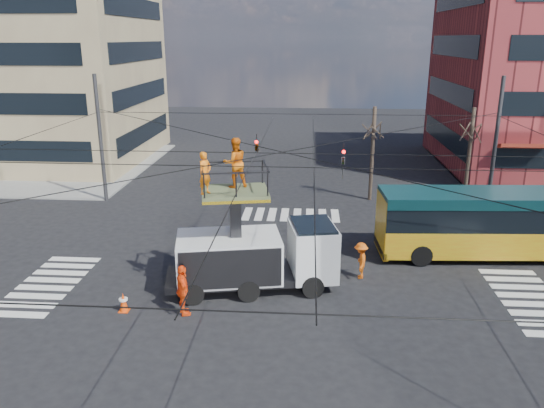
{
  "coord_description": "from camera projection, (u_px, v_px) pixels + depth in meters",
  "views": [
    {
      "loc": [
        1.02,
        -19.85,
        10.08
      ],
      "look_at": [
        -0.61,
        2.81,
        2.92
      ],
      "focal_mm": 35.0,
      "sensor_mm": 36.0,
      "label": 1
    }
  ],
  "objects": [
    {
      "name": "overhead_network",
      "position": [
        281.0,
        190.0,
        21.08
      ],
      "size": [
        24.24,
        24.24,
        8.0
      ],
      "color": "#2D2D30",
      "rests_on": "ground"
    },
    {
      "name": "crosswalks",
      "position": [
        282.0,
        291.0,
        21.98
      ],
      "size": [
        22.4,
        22.4,
        0.02
      ],
      "primitive_type": null,
      "color": "silver",
      "rests_on": "ground"
    },
    {
      "name": "tree_a",
      "position": [
        374.0,
        129.0,
        33.09
      ],
      "size": [
        2.0,
        2.0,
        6.0
      ],
      "color": "#382B21",
      "rests_on": "ground"
    },
    {
      "name": "ground",
      "position": [
        282.0,
        292.0,
        21.98
      ],
      "size": [
        120.0,
        120.0,
        0.0
      ],
      "primitive_type": "plane",
      "color": "black",
      "rests_on": "ground"
    },
    {
      "name": "worker_ground",
      "position": [
        183.0,
        290.0,
        19.89
      ],
      "size": [
        0.93,
        1.27,
        2.01
      ],
      "primitive_type": "imported",
      "rotation": [
        0.0,
        0.0,
        1.99
      ],
      "color": "#FF4910",
      "rests_on": "ground"
    },
    {
      "name": "utility_truck",
      "position": [
        255.0,
        242.0,
        21.78
      ],
      "size": [
        7.31,
        3.71,
        6.31
      ],
      "rotation": [
        0.0,
        0.0,
        0.2
      ],
      "color": "black",
      "rests_on": "ground"
    },
    {
      "name": "flagger",
      "position": [
        361.0,
        260.0,
        23.03
      ],
      "size": [
        0.65,
        1.08,
        1.63
      ],
      "primitive_type": "imported",
      "rotation": [
        0.0,
        0.0,
        -1.61
      ],
      "color": "#E6590E",
      "rests_on": "ground"
    },
    {
      "name": "traffic_cone",
      "position": [
        123.0,
        302.0,
        20.32
      ],
      "size": [
        0.36,
        0.36,
        0.77
      ],
      "primitive_type": "cone",
      "color": "#D93D09",
      "rests_on": "ground"
    },
    {
      "name": "sidewalk_nw",
      "position": [
        40.0,
        165.0,
        43.38
      ],
      "size": [
        18.0,
        18.0,
        0.12
      ],
      "primitive_type": "cube",
      "color": "slate",
      "rests_on": "ground"
    },
    {
      "name": "city_bus",
      "position": [
        502.0,
        222.0,
        25.07
      ],
      "size": [
        11.67,
        3.28,
        3.2
      ],
      "rotation": [
        0.0,
        0.0,
        0.06
      ],
      "color": "orange",
      "rests_on": "ground"
    },
    {
      "name": "tree_b",
      "position": [
        472.0,
        130.0,
        32.68
      ],
      "size": [
        2.0,
        2.0,
        6.0
      ],
      "color": "#382B21",
      "rests_on": "ground"
    }
  ]
}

